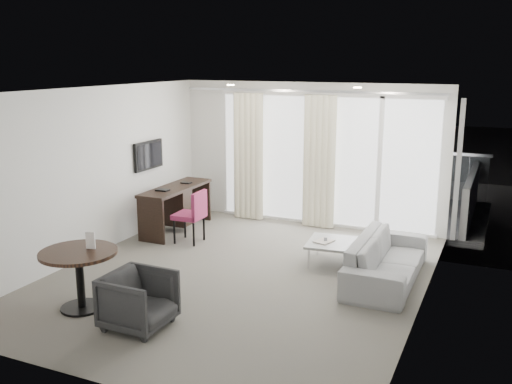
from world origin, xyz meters
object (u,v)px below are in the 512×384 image
at_px(desk, 176,209).
at_px(desk_chair, 189,216).
at_px(tub_armchair, 139,300).
at_px(coffee_table, 334,253).
at_px(rattan_chair_a, 391,198).
at_px(rattan_chair_b, 405,193).
at_px(sofa, 387,259).
at_px(round_table, 80,280).

bearing_deg(desk, desk_chair, -41.68).
bearing_deg(tub_armchair, coffee_table, -25.52).
xyz_separation_m(desk, coffee_table, (3.08, -0.53, -0.22)).
distance_m(desk, rattan_chair_a, 4.15).
bearing_deg(desk_chair, rattan_chair_b, 46.42).
bearing_deg(desk_chair, coffee_table, -2.58).
bearing_deg(desk_chair, sofa, -7.91).
distance_m(rattan_chair_a, rattan_chair_b, 0.43).
height_order(desk_chair, rattan_chair_a, desk_chair).
height_order(coffee_table, rattan_chair_a, rattan_chair_a).
relative_size(desk, desk_chair, 1.91).
bearing_deg(rattan_chair_b, rattan_chair_a, -139.26).
height_order(round_table, rattan_chair_b, rattan_chair_b).
relative_size(desk_chair, sofa, 0.42).
relative_size(rattan_chair_a, rattan_chair_b, 0.89).
distance_m(desk, rattan_chair_b, 4.54).
relative_size(desk, rattan_chair_a, 2.33).
bearing_deg(desk, round_table, -78.22).
bearing_deg(desk_chair, rattan_chair_a, 45.01).
height_order(desk, rattan_chair_a, desk).
relative_size(desk, round_table, 1.82).
bearing_deg(coffee_table, rattan_chair_a, 85.16).
xyz_separation_m(desk, sofa, (3.92, -0.85, -0.09)).
relative_size(sofa, rattan_chair_b, 2.54).
distance_m(round_table, sofa, 4.07).
bearing_deg(coffee_table, rattan_chair_b, 82.28).
xyz_separation_m(sofa, rattan_chair_b, (-0.39, 3.70, 0.11)).
bearing_deg(round_table, coffee_table, 49.51).
bearing_deg(rattan_chair_a, rattan_chair_b, 66.95).
bearing_deg(round_table, desk_chair, 92.79).
height_order(desk, sofa, desk).
height_order(desk_chair, coffee_table, desk_chair).
xyz_separation_m(tub_armchair, coffee_table, (1.44, 2.92, -0.15)).
bearing_deg(rattan_chair_a, desk_chair, -127.86).
xyz_separation_m(round_table, tub_armchair, (0.94, -0.12, -0.05)).
distance_m(desk_chair, rattan_chair_b, 4.48).
bearing_deg(desk_chair, desk, 136.46).
distance_m(desk_chair, sofa, 3.39).
distance_m(desk_chair, round_table, 2.83).
height_order(tub_armchair, rattan_chair_a, rattan_chair_a).
bearing_deg(tub_armchair, desk_chair, 20.90).
xyz_separation_m(desk, rattan_chair_a, (3.33, 2.47, -0.03)).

